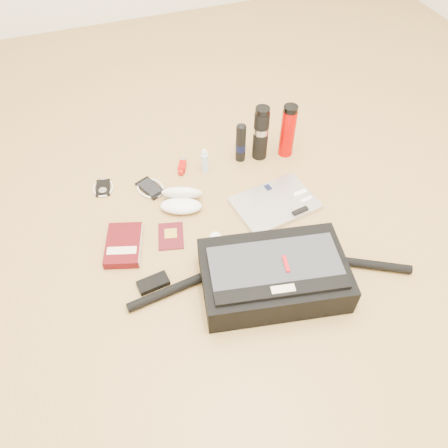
% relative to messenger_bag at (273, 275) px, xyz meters
% --- Properties ---
extents(ground, '(4.00, 4.00, 0.00)m').
position_rel_messenger_bag_xyz_m(ground, '(-0.04, 0.24, -0.06)').
color(ground, '#A47D44').
rests_on(ground, ground).
extents(messenger_bag, '(1.01, 0.40, 0.14)m').
position_rel_messenger_bag_xyz_m(messenger_bag, '(0.00, 0.00, 0.00)').
color(messenger_bag, black).
rests_on(messenger_bag, ground).
extents(laptop, '(0.36, 0.27, 0.03)m').
position_rel_messenger_bag_xyz_m(laptop, '(0.17, 0.35, -0.05)').
color(laptop, silver).
rests_on(laptop, ground).
extents(book, '(0.18, 0.23, 0.04)m').
position_rel_messenger_bag_xyz_m(book, '(-0.46, 0.35, -0.05)').
color(book, '#46080C').
rests_on(book, ground).
extents(passport, '(0.13, 0.15, 0.01)m').
position_rel_messenger_bag_xyz_m(passport, '(-0.28, 0.34, -0.06)').
color(passport, '#480C13').
rests_on(passport, ground).
extents(mouse, '(0.08, 0.11, 0.03)m').
position_rel_messenger_bag_xyz_m(mouse, '(-0.12, 0.25, -0.05)').
color(mouse, white).
rests_on(mouse, ground).
extents(sunglasses_case, '(0.21, 0.19, 0.10)m').
position_rel_messenger_bag_xyz_m(sunglasses_case, '(-0.19, 0.48, -0.03)').
color(sunglasses_case, white).
rests_on(sunglasses_case, ground).
extents(ipod, '(0.10, 0.11, 0.01)m').
position_rel_messenger_bag_xyz_m(ipod, '(-0.48, 0.69, -0.06)').
color(ipod, black).
rests_on(ipod, ground).
extents(phone, '(0.14, 0.15, 0.01)m').
position_rel_messenger_bag_xyz_m(phone, '(-0.29, 0.62, -0.06)').
color(phone, black).
rests_on(phone, ground).
extents(inhaler, '(0.06, 0.10, 0.03)m').
position_rel_messenger_bag_xyz_m(inhaler, '(-0.12, 0.70, -0.05)').
color(inhaler, '#A80803').
rests_on(inhaler, ground).
extents(spray_bottle, '(0.04, 0.04, 0.12)m').
position_rel_messenger_bag_xyz_m(spray_bottle, '(-0.03, 0.65, -0.01)').
color(spray_bottle, silver).
rests_on(spray_bottle, ground).
extents(aerosol_can, '(0.05, 0.05, 0.19)m').
position_rel_messenger_bag_xyz_m(aerosol_can, '(0.14, 0.67, 0.03)').
color(aerosol_can, black).
rests_on(aerosol_can, ground).
extents(thermos_black, '(0.08, 0.08, 0.26)m').
position_rel_messenger_bag_xyz_m(thermos_black, '(0.23, 0.66, 0.07)').
color(thermos_black, black).
rests_on(thermos_black, ground).
extents(thermos_red, '(0.07, 0.07, 0.25)m').
position_rel_messenger_bag_xyz_m(thermos_red, '(0.35, 0.64, 0.06)').
color(thermos_red, '#BA0200').
rests_on(thermos_red, ground).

